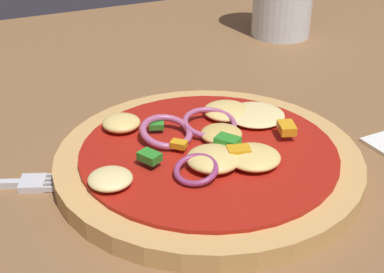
% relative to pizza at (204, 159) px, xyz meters
% --- Properties ---
extents(dining_table, '(1.36, 0.96, 0.03)m').
position_rel_pizza_xyz_m(dining_table, '(0.00, -0.03, -0.02)').
color(dining_table, brown).
rests_on(dining_table, ground).
extents(pizza, '(0.23, 0.23, 0.03)m').
position_rel_pizza_xyz_m(pizza, '(0.00, 0.00, 0.00)').
color(pizza, tan).
rests_on(pizza, dining_table).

